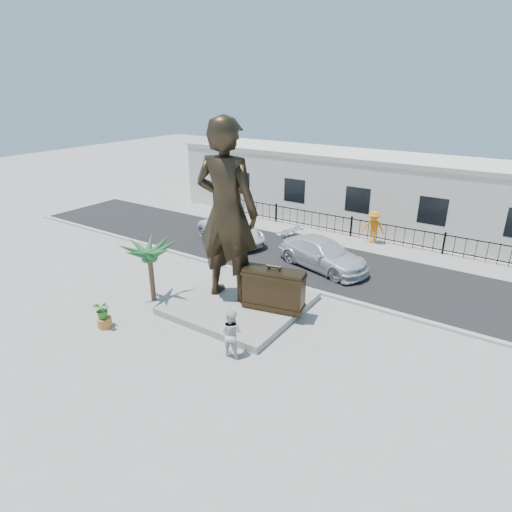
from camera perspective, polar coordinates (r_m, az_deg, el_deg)
The scene contains 16 objects.
ground at distance 17.41m, azimuth -3.69°, elevation -9.11°, with size 100.00×100.00×0.00m, color #9E9991.
street at distance 23.57m, azimuth 8.10°, elevation -0.60°, with size 40.00×7.00×0.01m, color black.
curb at distance 20.70m, azimuth 3.84°, elevation -3.58°, with size 40.00×0.25×0.12m, color #A5A399.
far_sidewalk at distance 27.01m, azimuth 11.83°, elevation 2.14°, with size 40.00×2.50×0.02m, color #9E9991.
plinth at distance 18.64m, azimuth -2.14°, elevation -6.30°, with size 5.20×5.20×0.30m, color gray.
fence at distance 27.53m, azimuth 12.57°, elevation 3.76°, with size 22.00×0.10×1.20m, color black.
building at distance 30.95m, azimuth 15.74°, elevation 8.55°, with size 28.00×7.00×4.40m, color silver.
statue at distance 17.59m, azimuth -3.91°, elevation 5.89°, with size 2.78×1.83×7.63m, color black.
suitcase at distance 17.52m, azimuth 2.37°, elevation -4.48°, with size 2.49×0.79×1.76m, color black.
tourist at distance 15.21m, azimuth -3.34°, elevation -10.21°, with size 0.87×0.68×1.78m, color silver.
car_white at distance 25.93m, azimuth -3.28°, elevation 3.34°, with size 2.26×4.91×1.36m, color silver.
car_silver at distance 22.49m, azimuth 8.87°, elevation 0.30°, with size 2.11×5.19×1.51m, color silver.
worker at distance 26.54m, azimuth 15.40°, elevation 3.73°, with size 1.28×0.74×1.98m, color orange.
palm_tree at distance 19.80m, azimuth -13.45°, elevation -5.64°, with size 1.80×1.80×3.20m, color #1C4F24, non-canonical shape.
planter at distance 18.15m, azimuth -19.53°, elevation -8.35°, with size 0.56×0.56×0.40m, color #BB7331.
shrub at distance 17.88m, azimuth -19.76°, elevation -6.76°, with size 0.68×0.59×0.75m, color #317124.
Camera 1 is at (9.15, -11.77, 9.00)m, focal length 30.00 mm.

